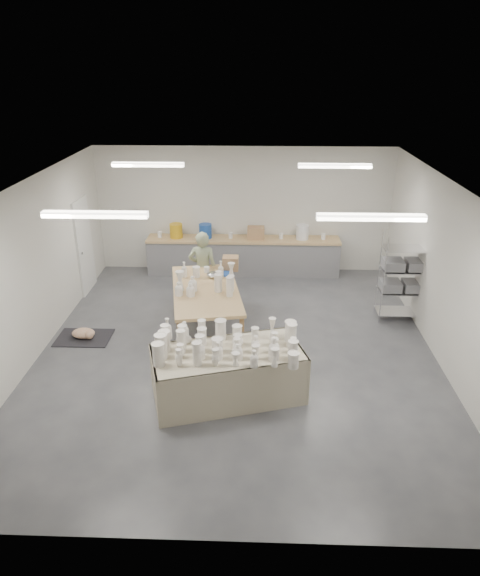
{
  "coord_description": "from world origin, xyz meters",
  "views": [
    {
      "loc": [
        0.34,
        -7.97,
        4.8
      ],
      "look_at": [
        0.04,
        0.43,
        1.05
      ],
      "focal_mm": 32.0,
      "sensor_mm": 36.0,
      "label": 1
    }
  ],
  "objects_px": {
    "work_table": "(208,286)",
    "potter": "(203,269)",
    "red_stool": "(205,287)",
    "drying_table": "(227,371)"
  },
  "relations": [
    {
      "from": "work_table",
      "to": "potter",
      "type": "distance_m",
      "value": 1.08
    },
    {
      "from": "potter",
      "to": "red_stool",
      "type": "distance_m",
      "value": 0.59
    },
    {
      "from": "drying_table",
      "to": "red_stool",
      "type": "distance_m",
      "value": 3.58
    },
    {
      "from": "drying_table",
      "to": "potter",
      "type": "distance_m",
      "value": 3.33
    },
    {
      "from": "drying_table",
      "to": "potter",
      "type": "height_order",
      "value": "potter"
    },
    {
      "from": "drying_table",
      "to": "potter",
      "type": "xyz_separation_m",
      "value": [
        -0.69,
        3.24,
        0.36
      ]
    },
    {
      "from": "drying_table",
      "to": "red_stool",
      "type": "relative_size",
      "value": 5.61
    },
    {
      "from": "work_table",
      "to": "potter",
      "type": "relative_size",
      "value": 1.57
    },
    {
      "from": "potter",
      "to": "work_table",
      "type": "bearing_deg",
      "value": 103.04
    },
    {
      "from": "drying_table",
      "to": "red_stool",
      "type": "height_order",
      "value": "drying_table"
    }
  ]
}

